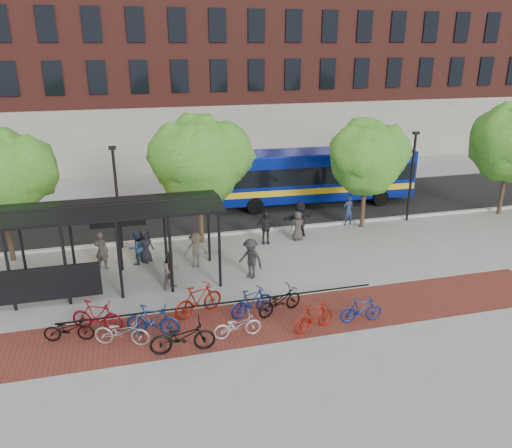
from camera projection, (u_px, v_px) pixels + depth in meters
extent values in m
plane|color=#9E9E99|center=(276.00, 261.00, 23.48)|extent=(160.00, 160.00, 0.00)
cube|color=black|center=(238.00, 209.00, 30.75)|extent=(160.00, 8.00, 0.01)
cube|color=#B7B7B2|center=(255.00, 231.00, 27.09)|extent=(160.00, 0.25, 0.12)
cube|color=maroon|center=(263.00, 321.00, 18.46)|extent=(24.00, 3.00, 0.01)
cube|color=black|center=(224.00, 313.00, 18.97)|extent=(12.00, 0.05, 0.95)
cube|color=maroon|center=(300.00, 39.00, 46.05)|extent=(55.00, 14.00, 20.00)
cylinder|color=black|center=(9.00, 271.00, 18.62)|extent=(0.12, 0.12, 3.30)
cylinder|color=black|center=(22.00, 245.00, 21.08)|extent=(0.12, 0.12, 3.30)
cylinder|color=black|center=(66.00, 266.00, 19.10)|extent=(0.12, 0.12, 3.30)
cylinder|color=black|center=(71.00, 240.00, 21.55)|extent=(0.12, 0.12, 3.30)
cylinder|color=black|center=(119.00, 260.00, 19.57)|extent=(0.12, 0.12, 3.30)
cylinder|color=black|center=(119.00, 236.00, 22.02)|extent=(0.12, 0.12, 3.30)
cylinder|color=black|center=(171.00, 255.00, 20.04)|extent=(0.12, 0.12, 3.30)
cylinder|color=black|center=(165.00, 232.00, 22.50)|extent=(0.12, 0.12, 3.30)
cylinder|color=black|center=(220.00, 250.00, 20.52)|extent=(0.12, 0.12, 3.30)
cylinder|color=black|center=(209.00, 228.00, 22.97)|extent=(0.12, 0.12, 3.30)
cube|color=black|center=(40.00, 285.00, 19.04)|extent=(4.50, 0.08, 1.40)
cube|color=black|center=(88.00, 214.00, 19.31)|extent=(10.60, 1.65, 0.29)
cube|color=black|center=(90.00, 203.00, 20.58)|extent=(10.60, 1.65, 0.29)
cube|color=black|center=(92.00, 207.00, 21.35)|extent=(9.00, 0.10, 0.40)
cube|color=black|center=(118.00, 219.00, 21.86)|extent=(2.40, 0.12, 0.70)
cube|color=#FF7200|center=(118.00, 219.00, 21.93)|extent=(2.20, 0.02, 0.55)
cylinder|color=#382619|center=(9.00, 237.00, 23.22)|extent=(0.24, 0.24, 2.38)
sphere|color=#2D6E1D|center=(23.00, 170.00, 22.58)|extent=(3.20, 3.20, 3.20)
sphere|color=#2D6E1D|center=(0.00, 159.00, 22.38)|extent=(2.80, 2.80, 2.80)
cylinder|color=#382619|center=(201.00, 219.00, 25.33)|extent=(0.24, 0.24, 2.52)
sphere|color=#2D6E1D|center=(199.00, 162.00, 24.32)|extent=(4.20, 4.20, 4.20)
sphere|color=#2D6E1D|center=(219.00, 154.00, 24.65)|extent=(3.36, 3.36, 3.36)
sphere|color=#2D6E1D|center=(182.00, 156.00, 23.72)|extent=(3.15, 3.15, 3.15)
sphere|color=#2D6E1D|center=(199.00, 144.00, 24.44)|extent=(2.94, 2.94, 2.94)
cylinder|color=#382619|center=(363.00, 207.00, 27.51)|extent=(0.24, 0.24, 2.27)
sphere|color=#2D6E1D|center=(367.00, 160.00, 26.60)|extent=(3.80, 3.80, 3.80)
sphere|color=#2D6E1D|center=(381.00, 153.00, 26.90)|extent=(3.04, 3.04, 3.04)
sphere|color=#2D6E1D|center=(356.00, 154.00, 26.01)|extent=(2.85, 2.85, 2.85)
sphere|color=#2D6E1D|center=(366.00, 144.00, 26.71)|extent=(2.66, 2.66, 2.66)
cylinder|color=#382619|center=(502.00, 194.00, 29.61)|extent=(0.24, 0.24, 2.45)
sphere|color=#2D6E1D|center=(511.00, 144.00, 28.59)|extent=(4.40, 4.40, 4.40)
sphere|color=#2D6E1D|center=(502.00, 139.00, 27.97)|extent=(3.30, 3.30, 3.30)
sphere|color=#2D6E1D|center=(509.00, 129.00, 28.70)|extent=(3.08, 3.08, 3.08)
cylinder|color=black|center=(117.00, 200.00, 24.23)|extent=(0.14, 0.14, 5.00)
cube|color=black|center=(112.00, 148.00, 23.36)|extent=(0.35, 0.20, 0.15)
cylinder|color=black|center=(411.00, 178.00, 28.02)|extent=(0.14, 0.14, 5.00)
cube|color=black|center=(416.00, 133.00, 27.15)|extent=(0.35, 0.20, 0.15)
cube|color=navy|center=(314.00, 174.00, 31.30)|extent=(12.68, 3.38, 2.88)
cube|color=black|center=(314.00, 171.00, 31.22)|extent=(12.43, 3.40, 1.05)
cube|color=yellow|center=(313.00, 185.00, 31.54)|extent=(12.55, 3.42, 0.37)
cube|color=navy|center=(314.00, 152.00, 30.83)|extent=(12.41, 3.09, 0.19)
cylinder|color=black|center=(255.00, 206.00, 29.77)|extent=(1.02, 0.35, 1.00)
cylinder|color=black|center=(247.00, 193.00, 32.28)|extent=(1.02, 0.35, 1.00)
cylinder|color=black|center=(381.00, 198.00, 31.29)|extent=(1.02, 0.35, 1.00)
cylinder|color=black|center=(363.00, 187.00, 33.79)|extent=(1.02, 0.35, 1.00)
imported|color=black|center=(69.00, 329.00, 17.10)|extent=(1.78, 0.87, 0.90)
imported|color=maroon|center=(97.00, 316.00, 17.68)|extent=(1.98, 1.29, 1.16)
imported|color=gray|center=(122.00, 332.00, 16.85)|extent=(2.04, 1.27, 1.01)
imported|color=navy|center=(153.00, 320.00, 17.39)|extent=(2.00, 1.22, 1.16)
imported|color=black|center=(183.00, 337.00, 16.44)|extent=(2.19, 0.82, 1.14)
imported|color=maroon|center=(198.00, 300.00, 18.71)|extent=(2.10, 1.34, 1.22)
imported|color=#B6B5B8|center=(237.00, 325.00, 17.33)|extent=(1.74, 0.67, 0.90)
imported|color=navy|center=(252.00, 302.00, 18.69)|extent=(1.89, 1.08, 1.10)
imported|color=black|center=(280.00, 301.00, 18.84)|extent=(2.07, 1.34, 1.03)
imported|color=maroon|center=(314.00, 317.00, 17.72)|extent=(1.81, 0.99, 1.04)
imported|color=navy|center=(361.00, 310.00, 18.28)|extent=(1.64, 0.55, 0.97)
imported|color=black|center=(145.00, 245.00, 23.18)|extent=(0.94, 0.92, 1.63)
imported|color=#3B352F|center=(102.00, 251.00, 22.48)|extent=(0.75, 0.64, 1.74)
imported|color=#20334B|center=(136.00, 248.00, 22.95)|extent=(1.00, 0.95, 1.63)
imported|color=#4E453A|center=(196.00, 250.00, 22.60)|extent=(1.17, 0.78, 1.68)
imported|color=#242424|center=(265.00, 228.00, 25.31)|extent=(1.05, 0.57, 1.69)
imported|color=black|center=(300.00, 219.00, 26.23)|extent=(1.87, 1.01, 1.92)
imported|color=#37302C|center=(298.00, 226.00, 25.76)|extent=(0.79, 0.54, 1.55)
imported|color=#21304E|center=(348.00, 210.00, 27.90)|extent=(0.70, 0.53, 1.75)
imported|color=brown|center=(171.00, 270.00, 20.65)|extent=(0.99, 0.93, 1.63)
imported|color=#242424|center=(251.00, 259.00, 21.54)|extent=(1.28, 1.33, 1.82)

